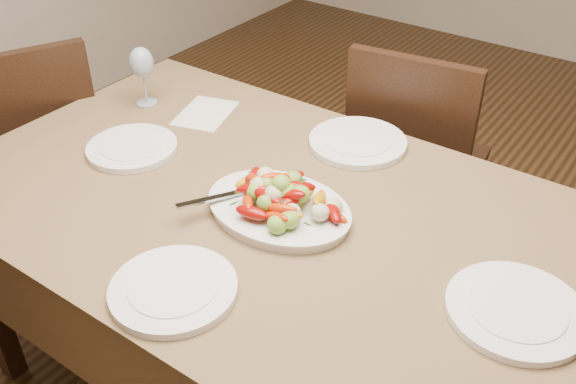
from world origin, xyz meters
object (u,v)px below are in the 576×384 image
at_px(chair_far, 418,163).
at_px(plate_near, 173,290).
at_px(plate_far, 358,142).
at_px(serving_platter, 279,210).
at_px(plate_right, 516,311).
at_px(dining_table, 288,320).
at_px(wine_glass, 143,75).
at_px(chair_left, 36,156).
at_px(plate_left, 132,148).

height_order(chair_far, plate_near, chair_far).
bearing_deg(chair_far, plate_far, 80.57).
bearing_deg(chair_far, serving_platter, 82.28).
relative_size(serving_platter, plate_right, 1.30).
relative_size(dining_table, serving_platter, 4.97).
bearing_deg(dining_table, wine_glass, 163.41).
distance_m(chair_left, wine_glass, 0.62).
distance_m(chair_left, serving_platter, 1.20).
bearing_deg(chair_left, plate_far, 131.01).
bearing_deg(plate_right, chair_left, 178.03).
xyz_separation_m(serving_platter, plate_far, (-0.01, 0.40, -0.00)).
bearing_deg(plate_far, plate_right, -33.18).
relative_size(chair_far, plate_right, 3.33).
bearing_deg(plate_near, dining_table, 85.19).
relative_size(chair_far, plate_left, 3.69).
relative_size(serving_platter, plate_far, 1.30).
relative_size(plate_right, wine_glass, 1.39).
xyz_separation_m(dining_table, wine_glass, (-0.71, 0.21, 0.48)).
distance_m(plate_left, plate_right, 1.12).
distance_m(dining_table, chair_left, 1.18).
bearing_deg(dining_table, chair_far, 90.78).
relative_size(dining_table, chair_left, 1.94).
xyz_separation_m(plate_right, plate_far, (-0.61, 0.40, 0.00)).
bearing_deg(serving_platter, plate_near, -92.78).
distance_m(serving_platter, plate_left, 0.52).
distance_m(plate_right, wine_glass, 1.32).
bearing_deg(plate_left, plate_near, -35.12).
bearing_deg(plate_left, chair_left, 173.99).
bearing_deg(plate_far, plate_left, -141.63).
relative_size(chair_left, serving_platter, 2.57).
xyz_separation_m(dining_table, plate_left, (-0.54, -0.02, 0.39)).
relative_size(plate_left, wine_glass, 1.26).
distance_m(chair_left, plate_right, 1.78).
bearing_deg(serving_platter, plate_far, 91.67).
bearing_deg(serving_platter, plate_right, 0.77).
bearing_deg(plate_right, chair_far, 125.22).
distance_m(chair_left, plate_left, 0.71).
height_order(dining_table, plate_far, plate_far).
bearing_deg(chair_far, wine_glass, 33.59).
height_order(plate_right, wine_glass, wine_glass).
height_order(chair_left, plate_right, chair_left).
relative_size(chair_left, plate_left, 3.69).
bearing_deg(chair_left, plate_right, 112.73).
bearing_deg(plate_near, plate_far, 89.60).
xyz_separation_m(plate_far, plate_near, (-0.01, -0.76, 0.00)).
xyz_separation_m(serving_platter, plate_left, (-0.52, 0.00, -0.00)).
relative_size(plate_left, plate_near, 0.94).
xyz_separation_m(serving_platter, wine_glass, (-0.70, 0.23, 0.09)).
bearing_deg(plate_near, serving_platter, 87.22).
height_order(chair_left, plate_near, chair_left).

